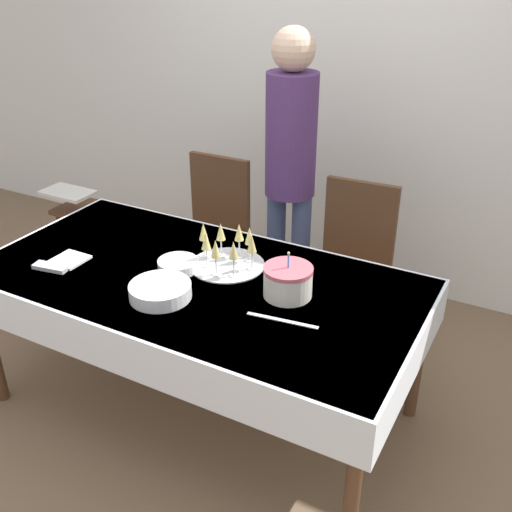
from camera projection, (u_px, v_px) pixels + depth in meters
name	position (u px, v px, depth m)	size (l,w,h in m)	color
ground_plane	(203.00, 405.00, 3.06)	(12.00, 12.00, 0.00)	brown
wall_back	(340.00, 78.00, 3.74)	(8.00, 0.05, 2.70)	silver
dining_table	(197.00, 296.00, 2.76)	(2.04, 1.04, 0.76)	white
dining_chair_far_left	(212.00, 230.00, 3.65)	(0.42, 0.42, 0.98)	#51331E
dining_chair_far_right	(351.00, 263.00, 3.27)	(0.44, 0.44, 0.98)	#51331E
birthday_cake	(288.00, 281.00, 2.54)	(0.21, 0.21, 0.21)	silver
champagne_tray	(227.00, 249.00, 2.77)	(0.35, 0.35, 0.18)	silver
plate_stack_main	(160.00, 291.00, 2.54)	(0.27, 0.27, 0.06)	white
plate_stack_dessert	(178.00, 265.00, 2.76)	(0.19, 0.19, 0.05)	white
cake_knife	(282.00, 320.00, 2.40)	(0.30, 0.06, 0.00)	silver
fork_pile	(51.00, 267.00, 2.77)	(0.18, 0.09, 0.02)	silver
napkin_pile	(70.00, 260.00, 2.85)	(0.15, 0.15, 0.01)	white
person_standing	(291.00, 157.00, 3.28)	(0.28, 0.28, 1.74)	#3F4C72
high_chair	(81.00, 220.00, 3.94)	(0.33, 0.35, 0.71)	#51331E
gift_bag	(15.00, 301.00, 3.72)	(0.23, 0.14, 0.24)	#E559B2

